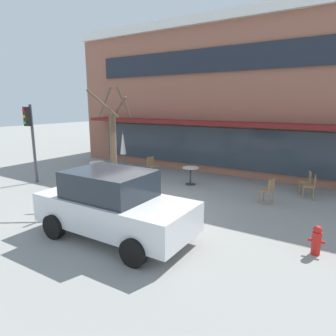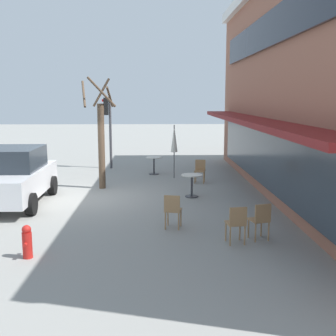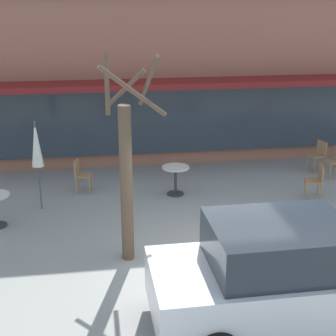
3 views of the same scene
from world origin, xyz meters
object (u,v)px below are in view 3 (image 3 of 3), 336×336
at_px(cafe_chair_1, 318,154).
at_px(cafe_chair_2, 336,160).
at_px(street_tree, 127,171).
at_px(patio_umbrella_green_folded, 36,145).
at_px(cafe_table_streetside, 176,176).
at_px(cafe_chair_0, 81,173).
at_px(cafe_chair_3, 317,179).
at_px(parked_sedan, 284,275).

distance_m(cafe_chair_1, cafe_chair_2, 0.65).
relative_size(cafe_chair_1, street_tree, 0.22).
xyz_separation_m(patio_umbrella_green_folded, cafe_chair_1, (7.78, 1.68, -1.10)).
bearing_deg(cafe_table_streetside, cafe_chair_0, 167.71).
distance_m(cafe_chair_2, cafe_chair_3, 1.83).
distance_m(cafe_table_streetside, cafe_chair_3, 3.57).
height_order(cafe_table_streetside, street_tree, street_tree).
height_order(cafe_chair_1, cafe_chair_3, same).
bearing_deg(street_tree, cafe_table_streetside, 65.60).
bearing_deg(cafe_chair_2, cafe_chair_3, -130.21).
height_order(cafe_chair_2, street_tree, street_tree).
bearing_deg(patio_umbrella_green_folded, street_tree, -54.84).
distance_m(patio_umbrella_green_folded, cafe_chair_2, 8.17).
distance_m(patio_umbrella_green_folded, cafe_chair_3, 6.94).
relative_size(cafe_table_streetside, cafe_chair_2, 0.85).
height_order(cafe_chair_0, cafe_chair_1, same).
bearing_deg(cafe_table_streetside, street_tree, -114.40).
distance_m(cafe_chair_0, parked_sedan, 6.96).
relative_size(cafe_chair_0, parked_sedan, 0.21).
distance_m(cafe_table_streetside, cafe_chair_1, 4.58).
bearing_deg(parked_sedan, cafe_chair_3, 60.99).
relative_size(cafe_chair_2, street_tree, 0.22).
relative_size(patio_umbrella_green_folded, cafe_chair_1, 2.47).
height_order(patio_umbrella_green_folded, cafe_chair_3, patio_umbrella_green_folded).
distance_m(patio_umbrella_green_folded, cafe_chair_0, 1.75).
xyz_separation_m(cafe_chair_1, cafe_chair_3, (-0.93, -2.00, 0.00)).
bearing_deg(cafe_chair_1, cafe_chair_0, -174.13).
distance_m(cafe_chair_2, street_tree, 7.31).
bearing_deg(cafe_table_streetside, cafe_chair_3, -12.54).
bearing_deg(cafe_chair_0, street_tree, -75.33).
height_order(cafe_table_streetside, cafe_chair_0, cafe_chair_0).
relative_size(cafe_table_streetside, cafe_chair_0, 0.85).
bearing_deg(cafe_chair_3, parked_sedan, -119.01).
distance_m(cafe_table_streetside, patio_umbrella_green_folded, 3.57).
relative_size(cafe_table_streetside, cafe_chair_1, 0.85).
xyz_separation_m(cafe_chair_0, parked_sedan, (3.19, -6.17, 0.35)).
bearing_deg(patio_umbrella_green_folded, cafe_chair_2, 7.61).
height_order(cafe_chair_0, cafe_chair_2, same).
distance_m(cafe_chair_3, parked_sedan, 5.58).
xyz_separation_m(patio_umbrella_green_folded, cafe_chair_3, (6.85, -0.32, -1.10)).
distance_m(cafe_chair_1, street_tree, 7.45).
height_order(cafe_chair_3, parked_sedan, parked_sedan).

